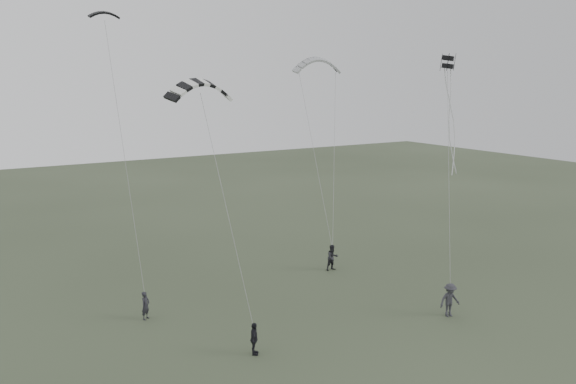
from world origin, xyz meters
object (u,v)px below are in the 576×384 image
flyer_far (450,300)px  kite_striped (200,82)px  flyer_left (146,306)px  kite_box (448,62)px  flyer_center (254,339)px  kite_dark_small (104,13)px  kite_pale_large (317,59)px  flyer_right (332,258)px

flyer_far → kite_striped: 17.40m
flyer_far → kite_striped: size_ratio=0.56×
flyer_left → kite_box: 21.56m
kite_striped → kite_box: 14.60m
flyer_center → kite_dark_small: size_ratio=0.98×
flyer_left → kite_striped: (2.19, -3.15, 11.71)m
flyer_center → flyer_far: size_ratio=0.84×
flyer_left → kite_pale_large: kite_pale_large is taller
flyer_far → kite_box: size_ratio=2.64×
flyer_far → kite_pale_large: size_ratio=0.51×
flyer_right → kite_dark_small: kite_dark_small is taller
flyer_center → kite_box: bearing=-49.8°
flyer_center → kite_striped: bearing=48.0°
flyer_left → flyer_right: flyer_right is taller
flyer_far → kite_striped: bearing=168.2°
flyer_right → kite_box: 14.55m
kite_pale_large → flyer_far: bearing=-81.4°
flyer_left → kite_striped: 12.33m
kite_pale_large → kite_striped: (-13.87, -10.76, -1.69)m
flyer_left → kite_box: kite_box is taller
kite_box → flyer_center: bearing=149.3°
flyer_far → flyer_left: bearing=160.9°
kite_pale_large → flyer_right: bearing=-99.1°
kite_dark_small → flyer_far: bearing=-33.8°
kite_dark_small → flyer_center: bearing=-66.0°
flyer_left → kite_dark_small: 15.75m
flyer_center → kite_dark_small: kite_dark_small is taller
kite_striped → flyer_center: bearing=-83.3°
flyer_right → kite_pale_large: 14.94m
flyer_center → flyer_left: bearing=58.2°
flyer_left → kite_pale_large: 22.26m
flyer_center → kite_box: (13.54, 1.76, 12.83)m
flyer_far → kite_box: (2.44, 3.35, 12.68)m
kite_box → flyer_right: bearing=80.9°
kite_striped → kite_box: bearing=-15.0°
kite_striped → flyer_far: bearing=-31.0°
flyer_center → kite_pale_large: bearing=-9.7°
kite_dark_small → kite_striped: (2.59, -6.65, -3.63)m
kite_pale_large → kite_dark_small: bearing=-150.6°
kite_box → kite_dark_small: bearing=116.0°
flyer_right → kite_striped: kite_striped is taller
kite_pale_large → kite_box: 12.41m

